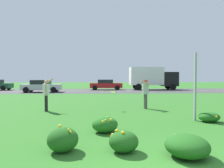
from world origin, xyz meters
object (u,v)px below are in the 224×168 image
sign_post_near_path (195,87)px  car_silver_center_left (42,86)px  person_thrower_white_shirt (46,92)px  box_truck_black (152,77)px  frisbee_lime (113,92)px  car_red_center_right (106,85)px  person_catcher_red_cap_gray_shirt (145,91)px

sign_post_near_path → car_silver_center_left: bearing=121.8°
person_thrower_white_shirt → box_truck_black: box_truck_black is taller
frisbee_lime → car_silver_center_left: car_silver_center_left is taller
car_red_center_right → box_truck_black: box_truck_black is taller
box_truck_black → person_thrower_white_shirt: bearing=-118.8°
sign_post_near_path → frisbee_lime: sign_post_near_path is taller
car_silver_center_left → box_truck_black: 15.11m
frisbee_lime → car_silver_center_left: size_ratio=0.06×
person_thrower_white_shirt → sign_post_near_path: bearing=-23.0°
person_thrower_white_shirt → car_red_center_right: person_thrower_white_shirt is taller
person_thrower_white_shirt → car_silver_center_left: person_thrower_white_shirt is taller
person_thrower_white_shirt → frisbee_lime: bearing=3.2°
car_silver_center_left → car_red_center_right: (7.76, 4.41, 0.00)m
person_thrower_white_shirt → person_catcher_red_cap_gray_shirt: person_thrower_white_shirt is taller
person_catcher_red_cap_gray_shirt → frisbee_lime: size_ratio=6.39×
sign_post_near_path → person_catcher_red_cap_gray_shirt: 3.68m
sign_post_near_path → person_thrower_white_shirt: bearing=157.0°
person_catcher_red_cap_gray_shirt → frisbee_lime: person_catcher_red_cap_gray_shirt is taller
person_thrower_white_shirt → frisbee_lime: (3.49, 0.20, -0.02)m
person_catcher_red_cap_gray_shirt → car_silver_center_left: 16.74m
person_thrower_white_shirt → box_truck_black: bearing=61.2°
person_catcher_red_cap_gray_shirt → box_truck_black: bearing=74.7°
frisbee_lime → car_red_center_right: bearing=89.3°
sign_post_near_path → car_red_center_right: 21.88m
frisbee_lime → car_red_center_right: size_ratio=0.06×
frisbee_lime → car_red_center_right: (0.21, 18.65, -0.22)m
car_silver_center_left → box_truck_black: box_truck_black is taller
car_red_center_right → box_truck_black: bearing=-0.0°
sign_post_near_path → person_catcher_red_cap_gray_shirt: bearing=110.6°
frisbee_lime → car_silver_center_left: 16.12m
person_catcher_red_cap_gray_shirt → sign_post_near_path: bearing=-69.4°
car_red_center_right → person_catcher_red_cap_gray_shirt: bearing=-84.8°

